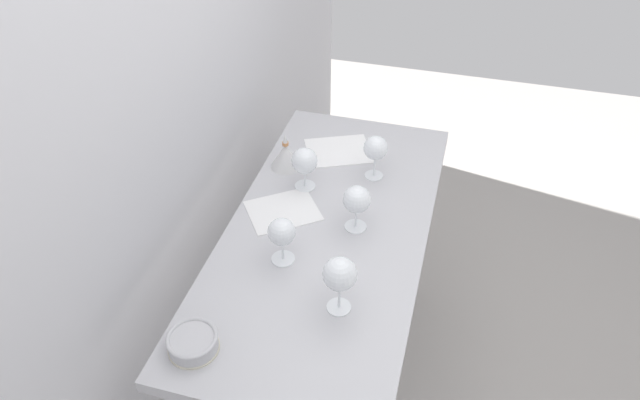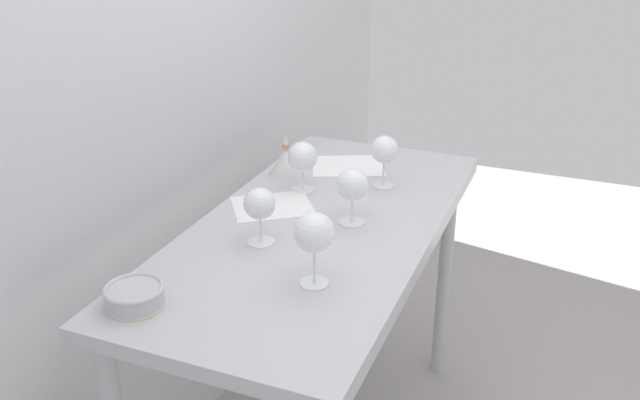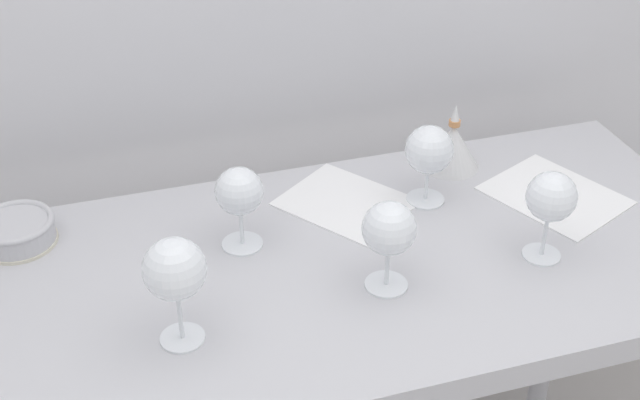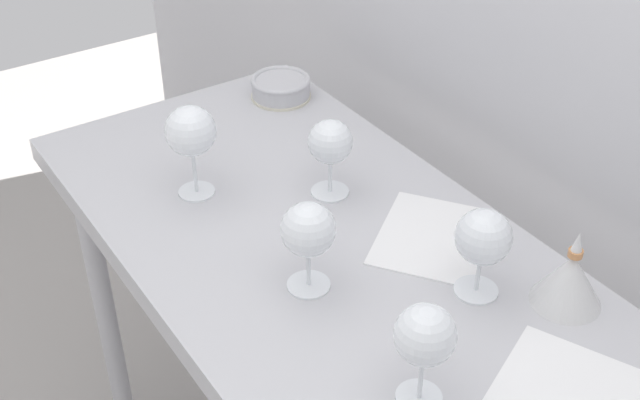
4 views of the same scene
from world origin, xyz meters
The scene contains 11 objects.
back_wall centered at (0.00, 0.49, 1.30)m, with size 3.80×0.04×2.60m, color silver.
steel_counter centered at (0.00, -0.01, 0.79)m, with size 1.40×0.65×0.90m.
wine_glass_far_right centered at (0.20, 0.13, 1.01)m, with size 0.09×0.09×0.16m.
wine_glass_near_right centered at (0.33, -0.10, 1.02)m, with size 0.09×0.09×0.17m.
wine_glass_near_left centered at (-0.32, -0.12, 1.03)m, with size 0.10×0.10×0.19m.
wine_glass_far_left centered at (-0.17, 0.09, 1.01)m, with size 0.09×0.09×0.16m.
wine_glass_near_center centered at (0.03, -0.09, 1.01)m, with size 0.09×0.09×0.16m.
tasting_sheet_upper centered at (0.45, 0.07, 0.90)m, with size 0.20×0.24×0.00m, color white.
tasting_sheet_lower centered at (0.05, 0.17, 0.90)m, with size 0.19×0.23×0.00m, color white.
tasting_bowl centered at (-0.56, 0.22, 0.93)m, with size 0.14×0.14×0.05m.
decanter_funnel centered at (0.30, 0.23, 0.95)m, with size 0.12×0.12×0.14m.
Camera 2 is at (-1.65, -0.68, 1.76)m, focal length 38.77 mm.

